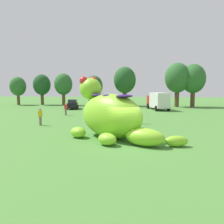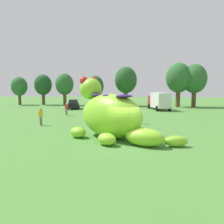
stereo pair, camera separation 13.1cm
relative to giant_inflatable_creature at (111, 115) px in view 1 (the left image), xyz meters
name	(u,v)px [view 1 (the left image)]	position (x,y,z in m)	size (l,w,h in m)	color
ground_plane	(127,144)	(1.31, -1.83, -1.72)	(160.00, 160.00, 0.00)	#4C8438
giant_inflatable_creature	(111,115)	(0.00, 0.00, 0.00)	(8.69, 6.75, 4.71)	#8CD12D
car_black	(73,104)	(-9.55, 22.79, -0.86)	(2.57, 4.37, 1.72)	black
car_white	(93,105)	(-5.63, 21.82, -0.86)	(2.40, 4.31, 1.72)	white
car_blue	(116,105)	(-1.68, 22.05, -0.86)	(2.55, 4.36, 1.72)	#2347B7
box_truck	(158,101)	(5.49, 22.94, -0.12)	(3.64, 6.71, 2.95)	#B2231E
tree_far_left	(18,87)	(-24.26, 31.02, 2.32)	(3.49, 3.49, 6.19)	brown
tree_left	(42,85)	(-19.10, 31.83, 2.68)	(3.79, 3.79, 6.73)	brown
tree_mid_left	(63,84)	(-13.99, 31.26, 2.78)	(3.88, 3.88, 6.89)	brown
tree_centre_left	(94,86)	(-6.75, 28.49, 2.35)	(3.51, 3.51, 6.22)	brown
tree_centre	(125,80)	(-0.69, 30.98, 3.59)	(4.58, 4.58, 8.13)	brown
tree_centre_right	(177,78)	(9.75, 29.60, 3.95)	(4.89, 4.89, 8.68)	brown
tree_mid_right	(193,79)	(12.82, 29.71, 3.78)	(4.74, 4.74, 8.42)	brown
spectator_near_inflatable	(123,121)	(0.78, 2.97, -0.87)	(0.38, 0.26, 1.71)	#2D334C
spectator_mid_field	(138,116)	(2.12, 7.06, -0.87)	(0.38, 0.26, 1.71)	black
spectator_by_cars	(40,117)	(-7.73, 4.86, -0.87)	(0.38, 0.26, 1.71)	#726656
spectator_wandering	(131,108)	(1.12, 16.40, -0.87)	(0.38, 0.26, 1.71)	black
spectator_far_side	(66,109)	(-7.85, 13.47, -0.87)	(0.38, 0.26, 1.71)	#726656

